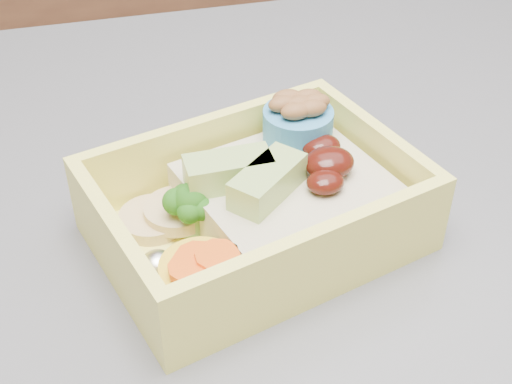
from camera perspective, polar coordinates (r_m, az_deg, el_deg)
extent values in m
cube|color=brown|center=(1.76, -8.67, 11.52)|extent=(3.20, 0.60, 0.90)
cube|color=#3D3D43|center=(0.45, 9.25, -8.99)|extent=(1.24, 0.84, 0.04)
cube|color=#FAF167|center=(0.46, 0.00, -3.26)|extent=(0.22, 0.19, 0.01)
cube|color=#FAF167|center=(0.49, -3.93, 3.59)|extent=(0.19, 0.06, 0.05)
cube|color=#FAF167|center=(0.40, 4.80, -5.58)|extent=(0.19, 0.06, 0.05)
cube|color=#FAF167|center=(0.49, 9.40, 2.93)|extent=(0.04, 0.12, 0.05)
cube|color=#FAF167|center=(0.42, -11.08, -4.61)|extent=(0.04, 0.12, 0.05)
cube|color=tan|center=(0.46, 2.54, -0.44)|extent=(0.14, 0.14, 0.03)
ellipsoid|color=#370D08|center=(0.45, 5.87, 2.36)|extent=(0.04, 0.04, 0.02)
ellipsoid|color=#370D08|center=(0.47, 5.24, 3.65)|extent=(0.03, 0.03, 0.01)
ellipsoid|color=#370D08|center=(0.44, 5.57, 0.79)|extent=(0.03, 0.03, 0.01)
cube|color=#9FC165|center=(0.43, 0.93, 0.85)|extent=(0.06, 0.05, 0.02)
cube|color=#9FC165|center=(0.44, -2.21, 1.70)|extent=(0.05, 0.02, 0.02)
cylinder|color=#77A358|center=(0.45, -5.11, -2.54)|extent=(0.01, 0.01, 0.02)
sphere|color=#235F15|center=(0.44, -5.25, -0.62)|extent=(0.02, 0.02, 0.02)
sphere|color=#235F15|center=(0.44, -4.49, -0.18)|extent=(0.02, 0.02, 0.02)
sphere|color=#235F15|center=(0.44, -6.42, -0.77)|extent=(0.02, 0.02, 0.02)
sphere|color=#235F15|center=(0.44, -4.41, -1.35)|extent=(0.02, 0.02, 0.02)
sphere|color=#235F15|center=(0.43, -5.36, -1.59)|extent=(0.02, 0.02, 0.02)
sphere|color=#235F15|center=(0.45, -5.78, -0.27)|extent=(0.02, 0.02, 0.02)
cylinder|color=gold|center=(0.41, -4.45, -6.87)|extent=(0.05, 0.05, 0.02)
cylinder|color=#E85413|center=(0.40, -4.74, -5.30)|extent=(0.03, 0.03, 0.00)
cylinder|color=#E85413|center=(0.40, -5.24, -6.09)|extent=(0.03, 0.03, 0.00)
cylinder|color=#E85413|center=(0.40, -3.11, -5.16)|extent=(0.03, 0.03, 0.00)
cylinder|color=tan|center=(0.46, -8.30, -2.18)|extent=(0.04, 0.04, 0.01)
cylinder|color=tan|center=(0.46, -6.32, -1.51)|extent=(0.04, 0.04, 0.01)
ellipsoid|color=silver|center=(0.48, -5.01, 0.29)|extent=(0.02, 0.02, 0.02)
ellipsoid|color=silver|center=(0.42, -7.88, -5.94)|extent=(0.02, 0.02, 0.02)
cylinder|color=#3989C2|center=(0.48, 3.37, 5.38)|extent=(0.05, 0.05, 0.02)
ellipsoid|color=brown|center=(0.47, 3.44, 7.04)|extent=(0.02, 0.02, 0.01)
ellipsoid|color=brown|center=(0.48, 4.13, 7.57)|extent=(0.02, 0.02, 0.01)
ellipsoid|color=brown|center=(0.47, 2.20, 7.06)|extent=(0.02, 0.02, 0.01)
ellipsoid|color=brown|center=(0.47, 4.46, 6.70)|extent=(0.02, 0.02, 0.01)
ellipsoid|color=brown|center=(0.47, 3.21, 6.48)|extent=(0.02, 0.02, 0.01)
ellipsoid|color=brown|center=(0.48, 4.75, 7.20)|extent=(0.02, 0.02, 0.01)
ellipsoid|color=brown|center=(0.48, 2.51, 7.55)|extent=(0.02, 0.02, 0.01)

